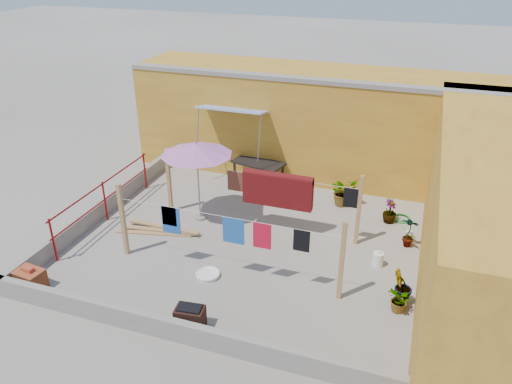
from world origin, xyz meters
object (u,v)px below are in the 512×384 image
brazier (190,317)px  white_basin (208,274)px  outdoor_table (258,164)px  plant_back_a (343,191)px  green_hose (401,218)px  patio_umbrella (197,150)px  water_jug_b (408,237)px  brick_stack (30,279)px  water_jug_a (378,259)px

brazier → white_basin: size_ratio=1.09×
outdoor_table → plant_back_a: size_ratio=2.01×
plant_back_a → green_hose: bearing=-11.1°
patio_umbrella → white_basin: (1.24, -2.28, -1.90)m
patio_umbrella → white_basin: 3.22m
water_jug_b → green_hose: bearing=102.6°
brazier → plant_back_a: plant_back_a is taller
outdoor_table → brazier: 6.47m
outdoor_table → brick_stack: (-2.89, -6.40, -0.42)m
brick_stack → green_hose: bearing=37.8°
water_jug_b → patio_umbrella: bearing=-173.5°
brick_stack → plant_back_a: 8.07m
white_basin → plant_back_a: 4.81m
brazier → green_hose: size_ratio=1.19×
green_hose → water_jug_a: bearing=-98.3°
brick_stack → plant_back_a: plant_back_a is taller
patio_umbrella → water_jug_a: (4.69, -0.67, -1.78)m
white_basin → water_jug_a: 3.81m
brick_stack → brazier: bearing=-0.0°
brazier → white_basin: 1.65m
patio_umbrella → outdoor_table: patio_umbrella is taller
patio_umbrella → brazier: bearing=-67.7°
patio_umbrella → plant_back_a: patio_umbrella is taller
white_basin → green_hose: bearing=46.2°
patio_umbrella → water_jug_b: 5.61m
green_hose → patio_umbrella: bearing=-161.6°
white_basin → patio_umbrella: bearing=118.5°
patio_umbrella → brick_stack: 4.75m
brazier → green_hose: 6.54m
water_jug_a → plant_back_a: bearing=115.8°
patio_umbrella → water_jug_b: (5.28, 0.60, -1.81)m
outdoor_table → brazier: size_ratio=2.83×
white_basin → water_jug_a: (3.45, 1.61, 0.12)m
brick_stack → brazier: (3.71, -0.00, 0.02)m
plant_back_a → white_basin: bearing=-116.8°
water_jug_a → plant_back_a: 2.98m
brick_stack → green_hose: (7.16, 5.56, -0.19)m
water_jug_b → plant_back_a: plant_back_a is taller
brazier → white_basin: brazier is taller
water_jug_b → water_jug_a: bearing=-114.7°
brazier → green_hose: (3.45, 5.56, -0.20)m
patio_umbrella → water_jug_b: size_ratio=7.24×
brick_stack → water_jug_b: bearing=31.2°
patio_umbrella → plant_back_a: 4.23m
patio_umbrella → outdoor_table: 2.94m
brick_stack → patio_umbrella: bearing=61.3°
brazier → plant_back_a: bearing=72.9°
outdoor_table → green_hose: (4.27, -0.84, -0.61)m
outdoor_table → white_basin: bearing=-84.3°
water_jug_a → water_jug_b: size_ratio=1.24×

